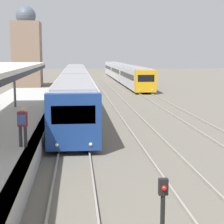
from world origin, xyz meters
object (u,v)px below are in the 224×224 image
object	(u,v)px
signal_post_near	(163,213)
train_near	(75,82)
person_on_platform	(22,123)
train_far	(122,72)

from	to	relation	value
signal_post_near	train_near	bearing A→B (deg)	93.50
person_on_platform	train_near	bearing A→B (deg)	85.32
train_far	signal_post_near	xyz separation A→B (m)	(-6.16, -58.40, -0.39)
person_on_platform	train_far	xyz separation A→B (m)	(10.22, 50.73, -0.26)
person_on_platform	train_far	size ratio (longest dim) A/B	0.04
train_near	train_far	xyz separation A→B (m)	(8.17, 25.69, -0.04)
signal_post_near	train_far	bearing A→B (deg)	83.97
train_far	signal_post_near	world-z (taller)	train_far
signal_post_near	person_on_platform	bearing A→B (deg)	117.85
train_far	signal_post_near	distance (m)	58.72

